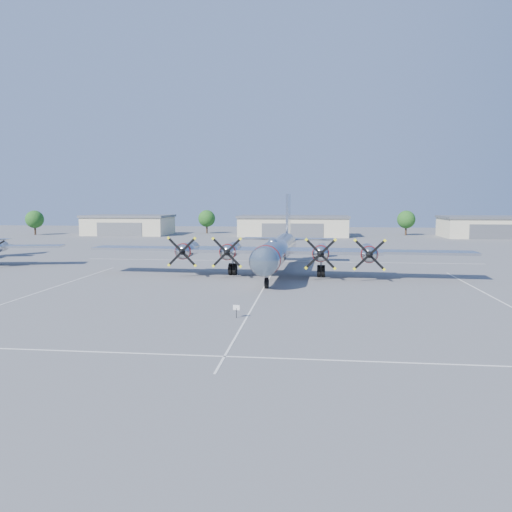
# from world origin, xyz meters

# --- Properties ---
(ground) EXTENTS (260.00, 260.00, 0.00)m
(ground) POSITION_xyz_m (0.00, 0.00, 0.00)
(ground) COLOR #515154
(ground) RESTS_ON ground
(parking_lines) EXTENTS (60.00, 50.08, 0.01)m
(parking_lines) POSITION_xyz_m (0.00, -1.75, 0.01)
(parking_lines) COLOR silver
(parking_lines) RESTS_ON ground
(hangar_west) EXTENTS (22.60, 14.60, 5.40)m
(hangar_west) POSITION_xyz_m (-45.00, 81.96, 2.71)
(hangar_west) COLOR beige
(hangar_west) RESTS_ON ground
(hangar_center) EXTENTS (28.60, 14.60, 5.40)m
(hangar_center) POSITION_xyz_m (0.00, 81.96, 2.71)
(hangar_center) COLOR beige
(hangar_center) RESTS_ON ground
(hangar_east) EXTENTS (20.60, 14.60, 5.40)m
(hangar_east) POSITION_xyz_m (48.00, 81.96, 2.71)
(hangar_east) COLOR beige
(hangar_east) RESTS_ON ground
(tree_far_west) EXTENTS (4.80, 4.80, 6.64)m
(tree_far_west) POSITION_xyz_m (-70.00, 78.00, 4.22)
(tree_far_west) COLOR #382619
(tree_far_west) RESTS_ON ground
(tree_west) EXTENTS (4.80, 4.80, 6.64)m
(tree_west) POSITION_xyz_m (-25.00, 90.00, 4.22)
(tree_west) COLOR #382619
(tree_west) RESTS_ON ground
(tree_east) EXTENTS (4.80, 4.80, 6.64)m
(tree_east) POSITION_xyz_m (30.00, 88.00, 4.22)
(tree_east) COLOR #382619
(tree_east) RESTS_ON ground
(main_bomber_b29) EXTENTS (47.07, 33.24, 10.12)m
(main_bomber_b29) POSITION_xyz_m (0.78, 11.89, 0.00)
(main_bomber_b29) COLOR silver
(main_bomber_b29) RESTS_ON ground
(info_placard) EXTENTS (0.53, 0.12, 1.01)m
(info_placard) POSITION_xyz_m (-0.78, -12.33, 0.71)
(info_placard) COLOR black
(info_placard) RESTS_ON ground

